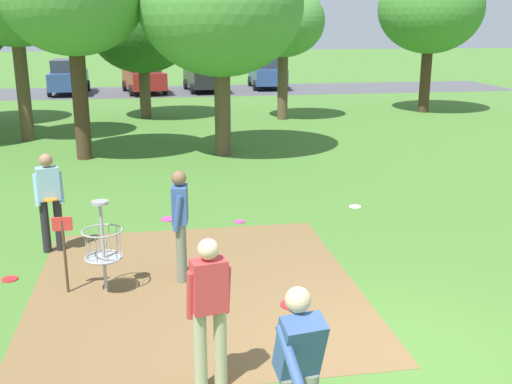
% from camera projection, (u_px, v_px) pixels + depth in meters
% --- Properties ---
extents(ground_plane, '(160.00, 160.00, 0.00)m').
position_uv_depth(ground_plane, '(407.00, 358.00, 7.10)').
color(ground_plane, '#47752D').
extents(dirt_tee_pad, '(4.74, 5.24, 0.01)m').
position_uv_depth(dirt_tee_pad, '(196.00, 287.00, 8.98)').
color(dirt_tee_pad, brown).
rests_on(dirt_tee_pad, ground).
extents(disc_golf_basket, '(0.98, 0.58, 1.39)m').
position_uv_depth(disc_golf_basket, '(99.00, 244.00, 8.61)').
color(disc_golf_basket, '#9E9EA3').
rests_on(disc_golf_basket, ground).
extents(player_foreground_watching, '(0.49, 0.43, 1.71)m').
position_uv_depth(player_foreground_watching, '(209.00, 306.00, 6.25)').
color(player_foreground_watching, tan).
rests_on(player_foreground_watching, ground).
extents(player_throwing, '(0.49, 0.44, 1.71)m').
position_uv_depth(player_throwing, '(49.00, 197.00, 10.14)').
color(player_throwing, '#232328').
rests_on(player_throwing, ground).
extents(player_waiting_left, '(0.42, 0.48, 1.71)m').
position_uv_depth(player_waiting_left, '(180.00, 219.00, 9.01)').
color(player_waiting_left, slate).
rests_on(player_waiting_left, ground).
extents(player_waiting_right, '(0.42, 1.15, 1.71)m').
position_uv_depth(player_waiting_right, '(299.00, 368.00, 5.10)').
color(player_waiting_right, slate).
rests_on(player_waiting_right, ground).
extents(frisbee_near_basket, '(0.21, 0.21, 0.02)m').
position_uv_depth(frisbee_near_basket, '(239.00, 222.00, 11.89)').
color(frisbee_near_basket, '#E53D99').
rests_on(frisbee_near_basket, ground).
extents(frisbee_by_tee, '(0.24, 0.24, 0.02)m').
position_uv_depth(frisbee_by_tee, '(10.00, 279.00, 9.24)').
color(frisbee_by_tee, red).
rests_on(frisbee_by_tee, ground).
extents(frisbee_far_left, '(0.26, 0.26, 0.02)m').
position_uv_depth(frisbee_far_left, '(355.00, 207.00, 12.86)').
color(frisbee_far_left, white).
rests_on(frisbee_far_left, ground).
extents(tree_near_left, '(4.62, 4.62, 6.21)m').
position_uv_depth(tree_near_left, '(221.00, 6.00, 16.77)').
color(tree_near_left, brown).
rests_on(tree_near_left, ground).
extents(tree_near_right, '(3.50, 3.50, 5.99)m').
position_uv_depth(tree_near_right, '(14.00, 0.00, 18.90)').
color(tree_near_right, brown).
rests_on(tree_near_right, ground).
extents(tree_mid_right, '(3.22, 3.22, 5.19)m').
position_uv_depth(tree_mid_right, '(283.00, 22.00, 23.43)').
color(tree_mid_right, brown).
rests_on(tree_mid_right, ground).
extents(tree_far_left, '(4.37, 4.37, 6.20)m').
position_uv_depth(tree_far_left, '(431.00, 9.00, 25.24)').
color(tree_far_left, '#422D1E').
rests_on(tree_far_left, ground).
extents(tree_far_right, '(4.17, 4.17, 5.35)m').
position_uv_depth(tree_far_right, '(142.00, 28.00, 23.86)').
color(tree_far_right, brown).
rests_on(tree_far_right, ground).
extents(parking_lot_strip, '(36.00, 6.00, 0.01)m').
position_uv_depth(parking_lot_strip, '(203.00, 91.00, 34.60)').
color(parking_lot_strip, '#4C4C51').
rests_on(parking_lot_strip, ground).
extents(parked_car_leftmost, '(2.07, 4.25, 1.84)m').
position_uv_depth(parked_car_leftmost, '(69.00, 77.00, 32.85)').
color(parked_car_leftmost, '#2D4784').
rests_on(parked_car_leftmost, ground).
extents(parked_car_center_left, '(2.51, 4.45, 1.84)m').
position_uv_depth(parked_car_center_left, '(144.00, 76.00, 33.20)').
color(parked_car_center_left, maroon).
rests_on(parked_car_center_left, ground).
extents(parked_car_center_right, '(2.26, 4.35, 1.84)m').
position_uv_depth(parked_car_center_right, '(204.00, 75.00, 34.03)').
color(parked_car_center_right, black).
rests_on(parked_car_center_right, ground).
extents(parked_car_rightmost, '(2.11, 4.27, 1.84)m').
position_uv_depth(parked_car_rightmost, '(267.00, 72.00, 35.66)').
color(parked_car_rightmost, '#2D4784').
rests_on(parked_car_rightmost, ground).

